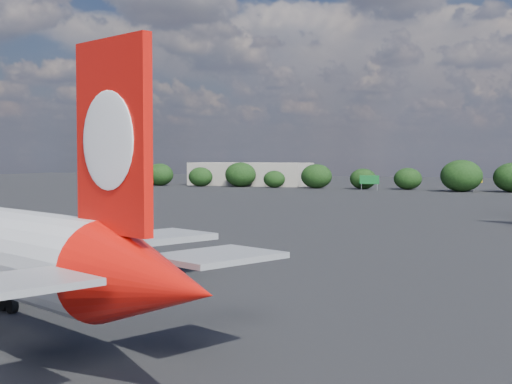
% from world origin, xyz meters
% --- Properties ---
extents(ground, '(500.00, 500.00, 0.00)m').
position_xyz_m(ground, '(0.00, 60.00, 0.00)').
color(ground, black).
rests_on(ground, ground).
extents(terminal_building, '(42.00, 16.00, 8.00)m').
position_xyz_m(terminal_building, '(-65.00, 192.00, 4.00)').
color(terminal_building, gray).
rests_on(terminal_building, ground).
extents(highway_sign, '(6.00, 0.30, 4.50)m').
position_xyz_m(highway_sign, '(-18.00, 176.00, 3.13)').
color(highway_sign, '#156929').
rests_on(highway_sign, ground).
extents(billboard_yellow, '(5.00, 0.30, 5.50)m').
position_xyz_m(billboard_yellow, '(12.00, 182.00, 3.87)').
color(billboard_yellow, yellow).
rests_on(billboard_yellow, ground).
extents(horizon_treeline, '(207.51, 16.15, 9.33)m').
position_xyz_m(horizon_treeline, '(5.84, 179.33, 3.85)').
color(horizon_treeline, black).
rests_on(horizon_treeline, ground).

